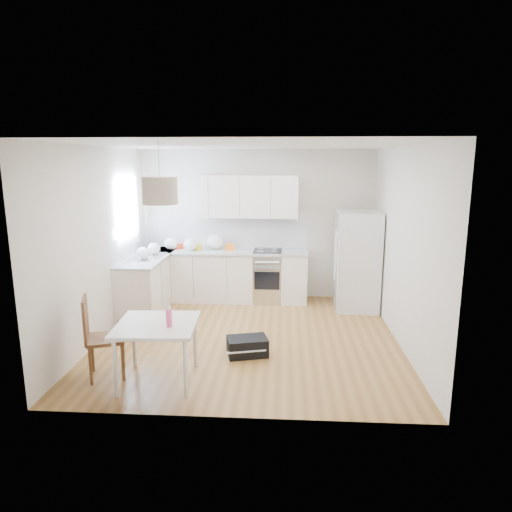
{
  "coord_description": "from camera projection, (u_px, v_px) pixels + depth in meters",
  "views": [
    {
      "loc": [
        0.49,
        -6.18,
        2.5
      ],
      "look_at": [
        0.08,
        0.4,
        1.12
      ],
      "focal_mm": 32.0,
      "sensor_mm": 36.0,
      "label": 1
    }
  ],
  "objects": [
    {
      "name": "grocery_bag_b",
      "position": [
        190.0,
        245.0,
        8.14
      ],
      "size": [
        0.24,
        0.21,
        0.22
      ],
      "primitive_type": "ellipsoid",
      "color": "white",
      "rests_on": "counter_back"
    },
    {
      "name": "floor",
      "position": [
        249.0,
        337.0,
        6.57
      ],
      "size": [
        4.2,
        4.2,
        0.0
      ],
      "primitive_type": "plane",
      "color": "brown",
      "rests_on": "ground"
    },
    {
      "name": "snack_red",
      "position": [
        179.0,
        246.0,
        8.31
      ],
      "size": [
        0.18,
        0.15,
        0.11
      ],
      "primitive_type": "cube",
      "rotation": [
        0.0,
        0.0,
        0.38
      ],
      "color": "red",
      "rests_on": "counter_back"
    },
    {
      "name": "sink",
      "position": [
        147.0,
        257.0,
        7.62
      ],
      "size": [
        0.5,
        0.8,
        0.16
      ],
      "primitive_type": null,
      "color": "silver",
      "rests_on": "counter_left"
    },
    {
      "name": "backsplash_left",
      "position": [
        130.0,
        239.0,
        7.63
      ],
      "size": [
        0.01,
        1.8,
        0.58
      ],
      "primitive_type": "cube",
      "color": "white",
      "rests_on": "wall_left"
    },
    {
      "name": "range_oven",
      "position": [
        268.0,
        277.0,
        8.23
      ],
      "size": [
        0.5,
        0.61,
        0.88
      ],
      "primitive_type": null,
      "color": "silver",
      "rests_on": "floor"
    },
    {
      "name": "wall_back",
      "position": [
        258.0,
        225.0,
        8.35
      ],
      "size": [
        4.2,
        0.0,
        4.2
      ],
      "primitive_type": "plane",
      "rotation": [
        1.57,
        0.0,
        0.0
      ],
      "color": "beige",
      "rests_on": "floor"
    },
    {
      "name": "refrigerator",
      "position": [
        358.0,
        260.0,
        7.75
      ],
      "size": [
        0.84,
        0.87,
        1.67
      ],
      "primitive_type": null,
      "rotation": [
        0.0,
        0.0,
        -0.04
      ],
      "color": "silver",
      "rests_on": "floor"
    },
    {
      "name": "cabinets_back",
      "position": [
        224.0,
        276.0,
        8.28
      ],
      "size": [
        3.0,
        0.6,
        0.88
      ],
      "primitive_type": "cube",
      "color": "white",
      "rests_on": "floor"
    },
    {
      "name": "drink_bottle",
      "position": [
        169.0,
        316.0,
        5.02
      ],
      "size": [
        0.07,
        0.07,
        0.23
      ],
      "primitive_type": "cylinder",
      "rotation": [
        0.0,
        0.0,
        0.09
      ],
      "color": "#EB4181",
      "rests_on": "dining_table"
    },
    {
      "name": "grocery_bag_a",
      "position": [
        171.0,
        244.0,
        8.23
      ],
      "size": [
        0.24,
        0.21,
        0.22
      ],
      "primitive_type": "ellipsoid",
      "color": "white",
      "rests_on": "counter_back"
    },
    {
      "name": "backsplash_back",
      "position": [
        225.0,
        232.0,
        8.41
      ],
      "size": [
        3.0,
        0.01,
        0.58
      ],
      "primitive_type": "cube",
      "color": "white",
      "rests_on": "wall_back"
    },
    {
      "name": "gym_bag",
      "position": [
        247.0,
        346.0,
        5.96
      ],
      "size": [
        0.58,
        0.45,
        0.24
      ],
      "primitive_type": "cube",
      "rotation": [
        0.0,
        0.0,
        0.25
      ],
      "color": "black",
      "rests_on": "floor"
    },
    {
      "name": "grocery_bag_d",
      "position": [
        154.0,
        248.0,
        7.84
      ],
      "size": [
        0.22,
        0.18,
        0.2
      ],
      "primitive_type": "ellipsoid",
      "color": "white",
      "rests_on": "counter_back"
    },
    {
      "name": "counter_back",
      "position": [
        223.0,
        251.0,
        8.19
      ],
      "size": [
        3.02,
        0.64,
        0.04
      ],
      "primitive_type": "cube",
      "color": "#ACAFB1",
      "rests_on": "cabinets_back"
    },
    {
      "name": "grocery_bag_e",
      "position": [
        143.0,
        253.0,
        7.41
      ],
      "size": [
        0.23,
        0.2,
        0.21
      ],
      "primitive_type": "ellipsoid",
      "color": "white",
      "rests_on": "counter_left"
    },
    {
      "name": "dining_table",
      "position": [
        157.0,
        329.0,
        5.15
      ],
      "size": [
        0.94,
        0.94,
        0.7
      ],
      "rotation": [
        0.0,
        0.0,
        0.06
      ],
      "color": "beige",
      "rests_on": "floor"
    },
    {
      "name": "upper_cabinets",
      "position": [
        249.0,
        196.0,
        8.09
      ],
      "size": [
        1.7,
        0.32,
        0.75
      ],
      "primitive_type": "cube",
      "color": "white",
      "rests_on": "wall_back"
    },
    {
      "name": "wall_right",
      "position": [
        403.0,
        247.0,
        6.17
      ],
      "size": [
        0.0,
        4.2,
        4.2
      ],
      "primitive_type": "plane",
      "rotation": [
        1.57,
        0.0,
        -1.57
      ],
      "color": "beige",
      "rests_on": "floor"
    },
    {
      "name": "wall_left",
      "position": [
        100.0,
        244.0,
        6.43
      ],
      "size": [
        0.0,
        4.2,
        4.2
      ],
      "primitive_type": "plane",
      "rotation": [
        1.57,
        0.0,
        1.57
      ],
      "color": "beige",
      "rests_on": "floor"
    },
    {
      "name": "pendant_lamp",
      "position": [
        160.0,
        191.0,
        4.95
      ],
      "size": [
        0.42,
        0.42,
        0.3
      ],
      "primitive_type": "cylinder",
      "rotation": [
        0.0,
        0.0,
        0.1
      ],
      "color": "tan",
      "rests_on": "ceiling"
    },
    {
      "name": "window_glassblock",
      "position": [
        127.0,
        207.0,
        7.47
      ],
      "size": [
        0.02,
        1.0,
        1.0
      ],
      "primitive_type": "cube",
      "color": "#BFE0F9",
      "rests_on": "wall_left"
    },
    {
      "name": "snack_yellow",
      "position": [
        196.0,
        247.0,
        8.21
      ],
      "size": [
        0.2,
        0.18,
        0.12
      ],
      "primitive_type": "cube",
      "rotation": [
        0.0,
        0.0,
        -0.58
      ],
      "color": "yellow",
      "rests_on": "counter_back"
    },
    {
      "name": "cabinets_left",
      "position": [
        149.0,
        284.0,
        7.77
      ],
      "size": [
        0.6,
        1.8,
        0.88
      ],
      "primitive_type": "cube",
      "color": "white",
      "rests_on": "floor"
    },
    {
      "name": "dining_chair",
      "position": [
        106.0,
        337.0,
        5.3
      ],
      "size": [
        0.53,
        0.53,
        0.98
      ],
      "primitive_type": null,
      "rotation": [
        0.0,
        0.0,
        0.34
      ],
      "color": "#4B2E16",
      "rests_on": "floor"
    },
    {
      "name": "grocery_bag_c",
      "position": [
        215.0,
        242.0,
        8.27
      ],
      "size": [
        0.3,
        0.25,
        0.27
      ],
      "primitive_type": "ellipsoid",
      "color": "white",
      "rests_on": "counter_back"
    },
    {
      "name": "ceiling",
      "position": [
        248.0,
        145.0,
        6.02
      ],
      "size": [
        4.2,
        4.2,
        0.0
      ],
      "primitive_type": "plane",
      "rotation": [
        3.14,
        0.0,
        0.0
      ],
      "color": "white",
      "rests_on": "wall_back"
    },
    {
      "name": "counter_left",
      "position": [
        148.0,
        258.0,
        7.67
      ],
      "size": [
        0.64,
        1.82,
        0.04
      ],
      "primitive_type": "cube",
      "color": "#ACAFB1",
      "rests_on": "cabinets_left"
    },
    {
      "name": "snack_orange",
      "position": [
        230.0,
        247.0,
        8.18
      ],
      "size": [
        0.17,
        0.12,
        0.11
      ],
      "primitive_type": "cube",
      "rotation": [
        0.0,
        0.0,
        0.1
      ],
      "color": "orange",
      "rests_on": "counter_back"
    }
  ]
}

